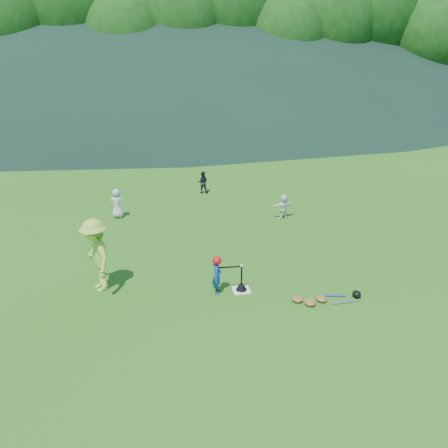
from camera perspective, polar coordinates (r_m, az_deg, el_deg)
name	(u,v)px	position (r m, az deg, el deg)	size (l,w,h in m)	color
ground	(241,290)	(11.67, 2.28, -8.65)	(120.00, 120.00, 0.00)	#285F15
home_plate	(241,290)	(11.67, 2.28, -8.60)	(0.45, 0.45, 0.02)	silver
baseball	(242,265)	(11.32, 2.33, -5.43)	(0.08, 0.08, 0.08)	white
batter_child	(217,275)	(11.33, -0.94, -6.72)	(0.37, 0.24, 1.01)	navy
adult_coach	(96,255)	(11.74, -16.34, -3.95)	(1.28, 0.73, 1.97)	#99CA3B
fielder_a	(117,203)	(16.81, -13.79, 2.63)	(0.54, 0.35, 1.11)	silver
fielder_b	(203,182)	(19.23, -2.80, 5.47)	(0.47, 0.37, 0.97)	black
fielder_d	(284,206)	(16.44, 7.78, 2.28)	(0.85, 0.27, 0.92)	white
batting_tee	(241,286)	(11.61, 2.28, -8.10)	(0.30, 0.30, 0.68)	black
batter_gear	(218,261)	(11.15, -0.83, -4.87)	(0.73, 0.26, 0.37)	#B10B14
equipment_pile	(321,299)	(11.46, 12.62, -9.48)	(1.80, 0.56, 0.19)	olive
outfield_fence	(169,115)	(38.21, -7.24, 13.93)	(70.07, 0.08, 1.33)	gray
tree_line	(163,21)	(43.74, -8.02, 24.76)	(70.04, 11.40, 14.82)	#382314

